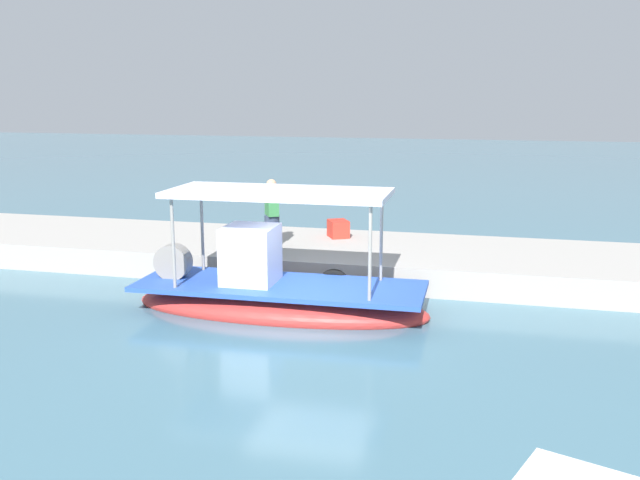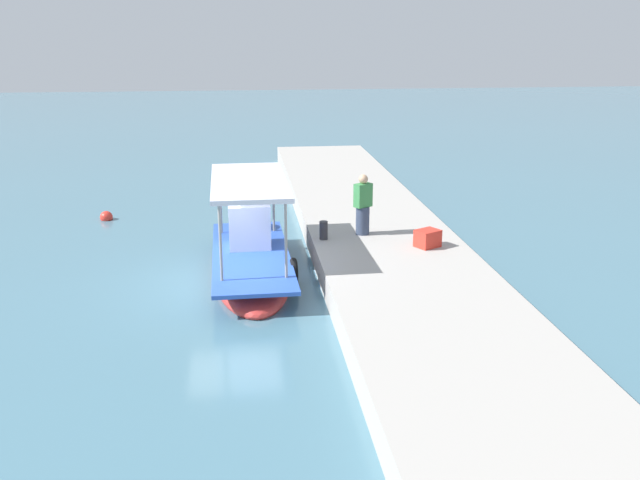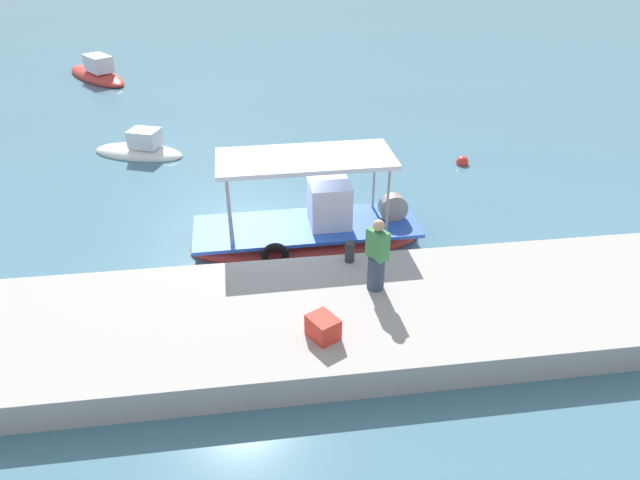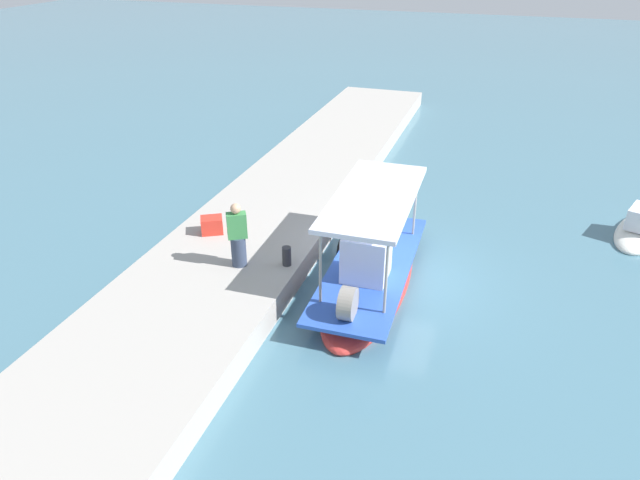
{
  "view_description": "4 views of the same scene",
  "coord_description": "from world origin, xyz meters",
  "px_view_note": "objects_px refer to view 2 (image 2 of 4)",
  "views": [
    {
      "loc": [
        -3.5,
        13.34,
        4.65
      ],
      "look_at": [
        0.41,
        -2.37,
        1.23
      ],
      "focal_mm": 39.11,
      "sensor_mm": 36.0,
      "label": 1
    },
    {
      "loc": [
        -17.44,
        -0.24,
        6.51
      ],
      "look_at": [
        0.72,
        -2.41,
        0.96
      ],
      "focal_mm": 39.44,
      "sensor_mm": 36.0,
      "label": 2
    },
    {
      "loc": [
        -0.67,
        -14.53,
        8.45
      ],
      "look_at": [
        0.98,
        -2.37,
        1.2
      ],
      "focal_mm": 32.46,
      "sensor_mm": 36.0,
      "label": 3
    },
    {
      "loc": [
        13.83,
        2.33,
        8.5
      ],
      "look_at": [
        0.36,
        -2.14,
        0.84
      ],
      "focal_mm": 32.11,
      "sensor_mm": 36.0,
      "label": 4
    }
  ],
  "objects_px": {
    "main_fishing_boat": "(251,259)",
    "marker_buoy": "(106,217)",
    "mooring_bollard": "(324,230)",
    "fisherman_near_bollard": "(363,207)",
    "cargo_crate": "(428,238)"
  },
  "relations": [
    {
      "from": "main_fishing_boat",
      "to": "fisherman_near_bollard",
      "type": "bearing_deg",
      "value": -71.02
    },
    {
      "from": "cargo_crate",
      "to": "marker_buoy",
      "type": "relative_size",
      "value": 1.4
    },
    {
      "from": "main_fishing_boat",
      "to": "mooring_bollard",
      "type": "relative_size",
      "value": 12.34
    },
    {
      "from": "fisherman_near_bollard",
      "to": "mooring_bollard",
      "type": "distance_m",
      "value": 1.37
    },
    {
      "from": "cargo_crate",
      "to": "mooring_bollard",
      "type": "bearing_deg",
      "value": 69.12
    },
    {
      "from": "mooring_bollard",
      "to": "marker_buoy",
      "type": "relative_size",
      "value": 1.19
    },
    {
      "from": "marker_buoy",
      "to": "main_fishing_boat",
      "type": "bearing_deg",
      "value": -141.74
    },
    {
      "from": "main_fishing_boat",
      "to": "fisherman_near_bollard",
      "type": "relative_size",
      "value": 3.67
    },
    {
      "from": "mooring_bollard",
      "to": "main_fishing_boat",
      "type": "bearing_deg",
      "value": 109.6
    },
    {
      "from": "mooring_bollard",
      "to": "marker_buoy",
      "type": "xyz_separation_m",
      "value": [
        5.52,
        7.04,
        -0.86
      ]
    },
    {
      "from": "main_fishing_boat",
      "to": "marker_buoy",
      "type": "relative_size",
      "value": 14.69
    },
    {
      "from": "main_fishing_boat",
      "to": "mooring_bollard",
      "type": "bearing_deg",
      "value": -70.4
    },
    {
      "from": "fisherman_near_bollard",
      "to": "mooring_bollard",
      "type": "bearing_deg",
      "value": 107.88
    },
    {
      "from": "main_fishing_boat",
      "to": "fisherman_near_bollard",
      "type": "distance_m",
      "value": 3.64
    },
    {
      "from": "main_fishing_boat",
      "to": "fisherman_near_bollard",
      "type": "xyz_separation_m",
      "value": [
        1.13,
        -3.29,
        1.07
      ]
    }
  ]
}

